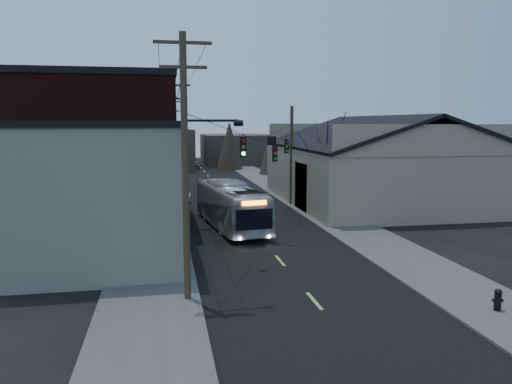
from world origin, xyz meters
The scene contains 15 objects.
ground centered at (0.00, 0.00, 0.00)m, with size 160.00×160.00×0.00m, color black.
road_surface centered at (0.00, 30.00, 0.01)m, with size 9.00×110.00×0.02m, color black.
sidewalk_left centered at (-6.50, 30.00, 0.06)m, with size 4.00×110.00×0.12m, color #474744.
sidewalk_right centered at (6.50, 30.00, 0.06)m, with size 4.00×110.00×0.12m, color #474744.
building_clapboard centered at (-9.00, 9.00, 3.50)m, with size 8.00×8.00×7.00m, color slate.
building_brick centered at (-10.00, 20.00, 5.00)m, with size 10.00×12.00×10.00m, color black.
building_left_far centered at (-9.50, 36.00, 3.50)m, with size 9.00×14.00×7.00m, color #35302A.
warehouse centered at (13.00, 25.00, 2.70)m, with size 16.16×20.60×7.73m.
building_far_left centered at (-6.00, 65.00, 3.00)m, with size 10.00×12.00×6.00m, color #35302A.
building_far_right centered at (7.00, 70.00, 2.50)m, with size 12.00×14.00×5.00m, color #35302A.
bare_tree centered at (6.50, 20.00, 3.60)m, with size 0.40×0.40×7.20m, color black.
utility_lines centered at (-3.11, 24.14, 4.95)m, with size 11.24×45.28×10.50m.
bus centered at (-1.41, 16.69, 1.52)m, with size 2.56×10.94×3.05m, color #A6AAB2.
parked_car centered at (-4.30, 29.17, 0.63)m, with size 1.33×3.80×1.25m, color #A7A8AE.
fire_hydrant centered at (6.39, -0.48, 0.57)m, with size 0.40×0.29×0.83m.
Camera 1 is at (-5.83, -16.46, 7.13)m, focal length 35.00 mm.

